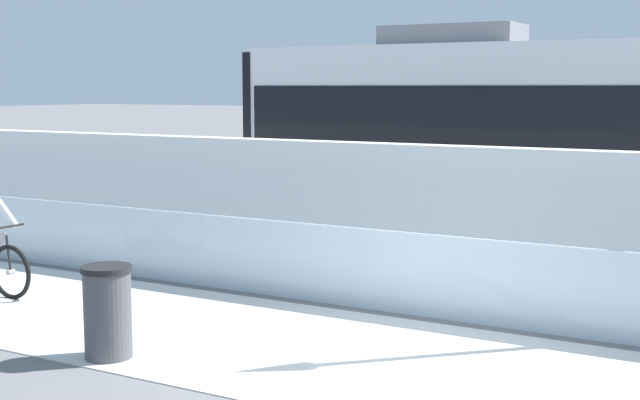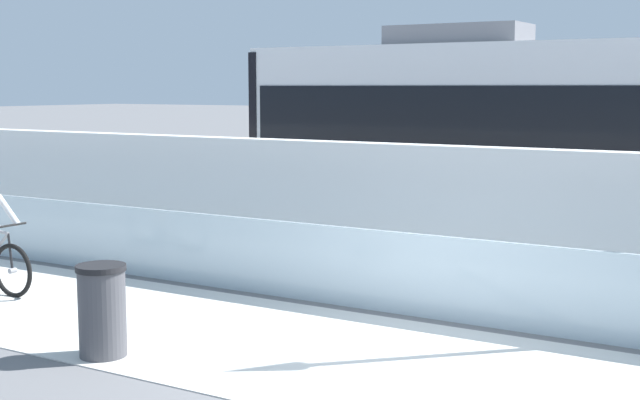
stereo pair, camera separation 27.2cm
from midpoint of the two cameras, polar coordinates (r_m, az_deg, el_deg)
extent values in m
plane|color=slate|center=(8.91, 3.09, -10.55)|extent=(200.00, 200.00, 0.00)
cube|color=silver|center=(8.91, 3.09, -10.51)|extent=(32.00, 3.20, 0.01)
cube|color=silver|center=(10.42, 7.66, -5.09)|extent=(32.00, 0.05, 1.01)
cube|color=white|center=(12.00, 10.91, -1.23)|extent=(32.00, 0.36, 1.95)
cube|color=#595654|center=(14.50, 13.96, -3.72)|extent=(32.00, 0.08, 0.01)
cube|color=#595654|center=(15.87, 15.36, -2.82)|extent=(32.00, 0.08, 0.01)
cube|color=silver|center=(14.95, 15.11, 3.90)|extent=(11.00, 2.50, 3.10)
cube|color=black|center=(14.93, 15.15, 5.24)|extent=(10.56, 2.54, 1.04)
cube|color=orange|center=(15.09, 14.93, -1.30)|extent=(10.78, 2.53, 0.28)
cube|color=slate|center=(15.56, 8.13, 10.59)|extent=(2.40, 1.10, 0.36)
cube|color=#232326|center=(16.34, 2.89, -1.01)|extent=(1.40, 1.88, 0.20)
cylinder|color=black|center=(15.71, 1.71, -1.56)|extent=(0.60, 0.10, 0.60)
cylinder|color=black|center=(16.98, 3.97, -0.90)|extent=(0.60, 0.10, 0.60)
cube|color=black|center=(17.13, -2.88, 4.56)|extent=(0.16, 2.54, 2.94)
torus|color=black|center=(12.08, -20.20, -4.45)|extent=(0.72, 0.06, 0.72)
cylinder|color=#99999E|center=(12.08, -20.20, -4.45)|extent=(0.07, 0.10, 0.07)
cylinder|color=black|center=(12.05, -20.33, -3.30)|extent=(0.08, 0.03, 0.49)
cylinder|color=black|center=(12.01, -20.48, -1.67)|extent=(0.03, 0.58, 0.03)
cylinder|color=silver|center=(12.22, -20.48, -0.69)|extent=(0.41, 0.08, 0.41)
cylinder|color=#47474C|center=(9.18, -14.55, -7.31)|extent=(0.48, 0.48, 0.90)
cylinder|color=black|center=(9.08, -14.65, -4.38)|extent=(0.51, 0.51, 0.06)
camera|label=1|loc=(0.14, -90.67, -0.09)|focal=48.92mm
camera|label=2|loc=(0.14, 89.33, 0.09)|focal=48.92mm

